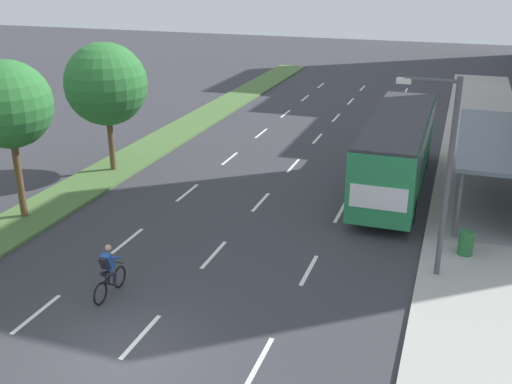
{
  "coord_description": "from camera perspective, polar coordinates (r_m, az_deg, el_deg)",
  "views": [
    {
      "loc": [
        7.64,
        -11.43,
        9.81
      ],
      "look_at": [
        0.42,
        9.53,
        1.2
      ],
      "focal_mm": 41.98,
      "sensor_mm": 36.0,
      "label": 1
    }
  ],
  "objects": [
    {
      "name": "streetlight",
      "position": [
        19.36,
        17.42,
        2.41
      ],
      "size": [
        1.91,
        0.24,
        6.5
      ],
      "color": "#4C4C51",
      "rests_on": "sidewalk_right"
    },
    {
      "name": "median_strip",
      "position": [
        36.57,
        -7.64,
        5.56
      ],
      "size": [
        2.6,
        52.0,
        0.12
      ],
      "primitive_type": "cube",
      "color": "#4C7038",
      "rests_on": "ground"
    },
    {
      "name": "cyclist",
      "position": [
        19.19,
        -13.85,
        -7.49
      ],
      "size": [
        0.46,
        1.82,
        1.71
      ],
      "color": "black",
      "rests_on": "ground"
    },
    {
      "name": "median_tree_third",
      "position": [
        29.52,
        -14.11,
        9.92
      ],
      "size": [
        3.9,
        3.9,
        6.19
      ],
      "color": "brown",
      "rests_on": "median_strip"
    },
    {
      "name": "bus_shelter",
      "position": [
        27.01,
        22.14,
        2.52
      ],
      "size": [
        2.9,
        9.6,
        2.86
      ],
      "color": "gray",
      "rests_on": "sidewalk_right"
    },
    {
      "name": "lane_divider_right",
      "position": [
        30.01,
        10.03,
        1.81
      ],
      "size": [
        0.14,
        44.26,
        0.01
      ],
      "color": "white",
      "rests_on": "ground"
    },
    {
      "name": "ground_plane",
      "position": [
        16.89,
        -12.38,
        -14.86
      ],
      "size": [
        140.0,
        140.0,
        0.0
      ],
      "primitive_type": "plane",
      "color": "#38383D"
    },
    {
      "name": "lane_divider_center",
      "position": [
        30.69,
        3.58,
        2.54
      ],
      "size": [
        0.14,
        44.26,
        0.01
      ],
      "color": "white",
      "rests_on": "ground"
    },
    {
      "name": "bus",
      "position": [
        27.6,
        13.3,
        4.35
      ],
      "size": [
        2.54,
        11.29,
        3.37
      ],
      "color": "#28844C",
      "rests_on": "ground"
    },
    {
      "name": "median_tree_second",
      "position": [
        24.76,
        -22.56,
        7.68
      ],
      "size": [
        3.37,
        3.37,
        6.28
      ],
      "color": "brown",
      "rests_on": "median_strip"
    },
    {
      "name": "lane_divider_left",
      "position": [
        31.75,
        -2.52,
        3.2
      ],
      "size": [
        0.14,
        44.26,
        0.01
      ],
      "color": "white",
      "rests_on": "ground"
    },
    {
      "name": "sidewalk_right",
      "position": [
        32.94,
        20.93,
        2.59
      ],
      "size": [
        4.5,
        52.0,
        0.15
      ],
      "primitive_type": "cube",
      "color": "#ADAAA3",
      "rests_on": "ground"
    },
    {
      "name": "trash_bin",
      "position": [
        22.24,
        19.36,
        -4.61
      ],
      "size": [
        0.52,
        0.52,
        0.85
      ],
      "primitive_type": "cylinder",
      "color": "#286B38",
      "rests_on": "sidewalk_right"
    }
  ]
}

